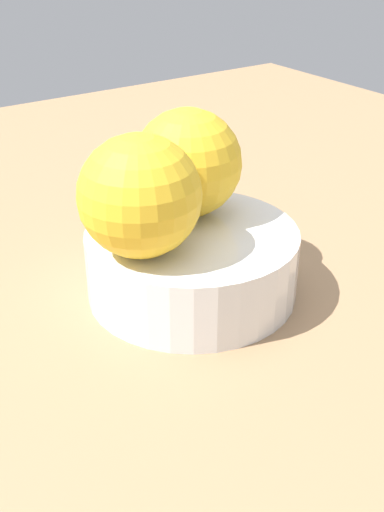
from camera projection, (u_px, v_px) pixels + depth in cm
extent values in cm
cube|color=#997551|center=(192.00, 302.00, 47.80)|extent=(110.00, 110.00, 2.00)
cylinder|color=white|center=(192.00, 287.00, 47.12)|extent=(9.42, 9.42, 0.80)
cylinder|color=white|center=(192.00, 262.00, 46.11)|extent=(15.19, 15.19, 4.97)
sphere|color=yellow|center=(188.00, 163.00, 45.70)|extent=(7.86, 7.86, 7.86)
sphere|color=yellow|center=(140.00, 196.00, 40.35)|extent=(8.02, 8.02, 8.02)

